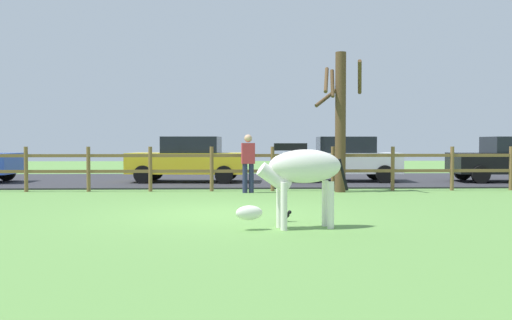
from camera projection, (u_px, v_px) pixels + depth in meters
name	position (u px, v px, depth m)	size (l,w,h in m)	color
ground_plane	(221.00, 214.00, 11.03)	(60.00, 60.00, 0.00)	#5B8C42
parking_asphalt	(227.00, 180.00, 20.31)	(28.00, 7.40, 0.05)	#2D2D33
paddock_fence	(212.00, 166.00, 15.98)	(21.33, 0.11, 1.29)	brown
bare_tree	(340.00, 118.00, 15.69)	(1.43, 1.42, 3.98)	#513A23
zebra	(300.00, 173.00, 9.12)	(1.93, 0.69, 1.41)	white
crow_on_grass	(285.00, 215.00, 9.90)	(0.22, 0.10, 0.20)	black
parked_car_white	(342.00, 159.00, 19.31)	(4.08, 2.04, 1.56)	white
parked_car_yellow	(189.00, 159.00, 19.03)	(4.13, 2.15, 1.56)	yellow
parked_car_black	(512.00, 159.00, 19.06)	(4.09, 2.07, 1.56)	black
visitor_near_fence	(248.00, 161.00, 15.47)	(0.38, 0.26, 1.64)	#232847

